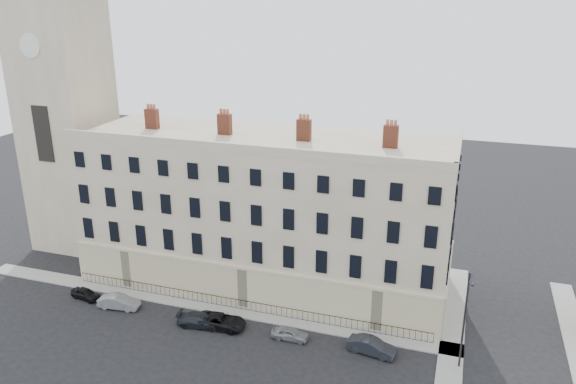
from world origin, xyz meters
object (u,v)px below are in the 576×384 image
object	(u,v)px
car_b	(119,302)
car_c	(200,320)
car_a	(86,294)
car_d	(221,321)
car_e	(290,333)
streetlamp	(465,317)
car_f	(372,346)

from	to	relation	value
car_b	car_c	size ratio (longest dim) A/B	0.95
car_b	car_a	bearing A→B (deg)	76.77
car_a	car_c	xyz separation A→B (m)	(12.68, -0.84, 0.07)
car_d	car_e	world-z (taller)	car_d
car_b	car_d	bearing A→B (deg)	-96.65
car_a	car_c	world-z (taller)	car_c
car_b	streetlamp	size ratio (longest dim) A/B	0.47
car_e	car_f	xyz separation A→B (m)	(6.96, 0.16, 0.11)
car_e	streetlamp	xyz separation A→B (m)	(13.89, 0.38, 4.09)
car_b	streetlamp	distance (m)	30.96
car_a	car_c	bearing A→B (deg)	-84.18
car_b	car_c	xyz separation A→B (m)	(8.62, -0.38, -0.05)
car_c	car_e	bearing A→B (deg)	-92.86
streetlamp	car_d	bearing A→B (deg)	-168.33
car_d	car_a	bearing A→B (deg)	85.87
car_f	streetlamp	xyz separation A→B (m)	(6.93, 0.22, 3.97)
car_b	car_d	world-z (taller)	car_b
car_b	car_d	size ratio (longest dim) A/B	0.87
car_c	car_b	bearing A→B (deg)	80.58
car_a	streetlamp	bearing A→B (deg)	-80.19
car_b	car_e	bearing A→B (deg)	-96.02
car_a	streetlamp	world-z (taller)	streetlamp
car_c	car_f	size ratio (longest dim) A/B	1.03
car_b	streetlamp	world-z (taller)	streetlamp
car_a	car_e	size ratio (longest dim) A/B	0.97
car_e	streetlamp	distance (m)	14.49
car_a	car_b	bearing A→B (deg)	-86.91
car_d	streetlamp	xyz separation A→B (m)	(20.27, 0.57, 4.01)
car_c	streetlamp	bearing A→B (deg)	-94.43
car_a	car_b	world-z (taller)	car_b
car_d	car_f	size ratio (longest dim) A/B	1.12
car_b	car_e	xyz separation A→B (m)	(16.80, 0.20, -0.10)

